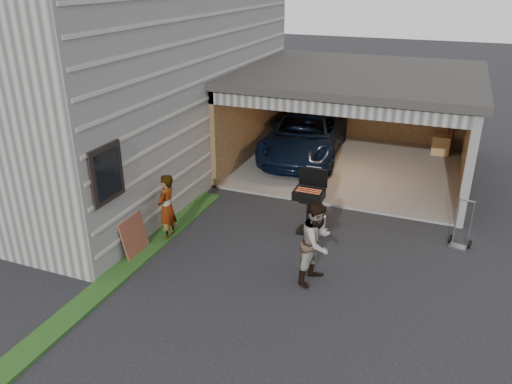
% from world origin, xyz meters
% --- Properties ---
extents(ground, '(80.00, 80.00, 0.00)m').
position_xyz_m(ground, '(0.00, 0.00, 0.00)').
color(ground, black).
rests_on(ground, ground).
extents(house, '(7.00, 11.00, 5.50)m').
position_xyz_m(house, '(-6.00, 4.00, 2.75)').
color(house, '#474744').
rests_on(house, ground).
extents(groundcover_strip, '(0.50, 8.00, 0.06)m').
position_xyz_m(groundcover_strip, '(-2.25, -1.00, 0.03)').
color(groundcover_strip, '#193814').
rests_on(groundcover_strip, ground).
extents(garage, '(6.80, 6.30, 2.90)m').
position_xyz_m(garage, '(0.76, 6.79, 1.87)').
color(garage, '#605E59').
rests_on(garage, ground).
extents(minivan, '(2.72, 5.06, 1.35)m').
position_xyz_m(minivan, '(-0.84, 6.78, 0.68)').
color(minivan, black).
rests_on(minivan, ground).
extents(woman, '(0.38, 0.57, 1.52)m').
position_xyz_m(woman, '(-2.10, 0.56, 0.76)').
color(woman, '#A2BECB').
rests_on(woman, ground).
extents(man, '(0.82, 0.94, 1.64)m').
position_xyz_m(man, '(1.37, 0.17, 0.82)').
color(man, '#47291C').
rests_on(man, ground).
extents(bbq_grill, '(0.66, 0.58, 1.47)m').
position_xyz_m(bbq_grill, '(0.68, 2.04, 0.87)').
color(bbq_grill, black).
rests_on(bbq_grill, ground).
extents(propane_tank, '(0.30, 0.30, 0.42)m').
position_xyz_m(propane_tank, '(0.93, 2.06, 0.21)').
color(propane_tank, silver).
rests_on(propane_tank, ground).
extents(plywood_panel, '(0.21, 0.75, 0.83)m').
position_xyz_m(plywood_panel, '(-2.40, -0.28, 0.42)').
color(plywood_panel, '#5C2B1F').
rests_on(plywood_panel, ground).
extents(hand_truck, '(0.48, 0.42, 1.10)m').
position_xyz_m(hand_truck, '(3.92, 2.58, 0.21)').
color(hand_truck, gray).
rests_on(hand_truck, ground).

